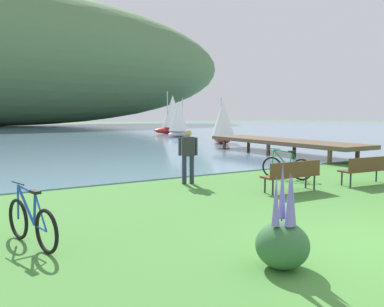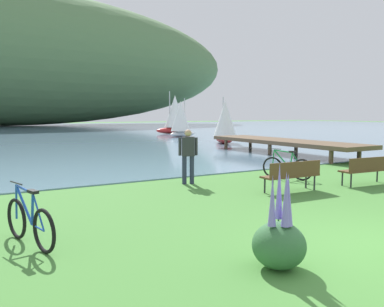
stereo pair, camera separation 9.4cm
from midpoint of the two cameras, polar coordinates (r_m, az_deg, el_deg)
bay_water at (r=51.90m, az=-24.32°, el=2.92°), size 180.00×80.00×0.04m
park_bench_near_camera at (r=11.23m, az=14.31°, el=-2.89°), size 1.82×0.56×0.88m
park_bench_further_along at (r=13.14m, az=24.11°, el=-1.97°), size 1.84×0.64×0.88m
bicycle_leaning_near_bench at (r=7.06m, az=-22.92°, el=-9.34°), size 0.54×1.72×1.01m
bicycle_beside_path at (r=13.45m, az=13.53°, el=-1.98°), size 0.78×1.64×1.01m
person_at_shoreline at (r=12.09m, az=-0.81°, el=0.09°), size 0.58×0.34×1.71m
echium_bush_closest_to_camera at (r=5.75m, az=12.77°, el=-12.16°), size 0.76×0.76×1.50m
sailboat_nearest_to_shore at (r=36.60m, az=-2.05°, el=5.16°), size 3.23×2.25×3.65m
sailboat_mid_bay at (r=43.16m, az=-2.97°, el=5.86°), size 3.98×2.44×4.62m
sailboat_toward_hillside at (r=28.47m, az=4.49°, el=4.72°), size 2.16×3.01×3.41m
pier_dock at (r=21.55m, az=12.96°, el=1.69°), size 2.40×10.00×0.80m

